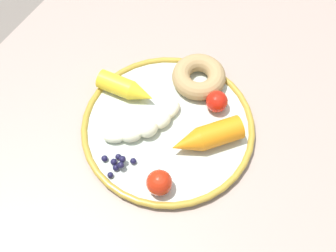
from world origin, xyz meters
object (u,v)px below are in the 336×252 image
Objects in this scene: carrot_yellow at (126,88)px; tomato_mid at (217,101)px; banana at (147,127)px; plate at (168,127)px; dining_table at (191,134)px; tomato_near at (159,183)px; carrot_orange at (206,137)px; blueberry_pile at (117,163)px; donut at (199,77)px.

tomato_mid is (0.06, -0.16, 0.00)m from carrot_yellow.
tomato_mid reaches higher than banana.
plate is 0.04m from banana.
dining_table is 0.13m from tomato_mid.
tomato_near is at bearing -137.61° from banana.
banana is 3.20× the size of tomato_near.
carrot_orange is 0.16m from blueberry_pile.
carrot_orange is (0.00, -0.07, 0.02)m from plate.
tomato_near is 1.08× the size of tomato_mid.
tomato_mid is (-0.03, -0.06, 0.00)m from donut.
banana is at bearing -123.64° from carrot_yellow.
carrot_yellow is at bearing 56.36° from banana.
carrot_orange reaches higher than banana.
donut is at bearing 33.61° from carrot_orange.
carrot_orange is 0.12m from tomato_near.
donut reaches higher than dining_table.
banana is at bearing 106.53° from carrot_orange.
carrot_yellow is 0.14m from donut.
blueberry_pile is 1.31× the size of tomato_near.
banana reaches higher than plate.
blueberry_pile is 1.41× the size of tomato_mid.
banana reaches higher than blueberry_pile.
carrot_orange is 0.13m from donut.
blueberry_pile is (-0.17, 0.06, 0.11)m from dining_table.
donut reaches higher than plate.
carrot_orange reaches higher than blueberry_pile.
banana reaches higher than dining_table.
tomato_near is (-0.13, -0.15, 0.00)m from carrot_yellow.
carrot_yellow is (0.02, 0.18, -0.00)m from carrot_orange.
tomato_near is (-0.11, 0.03, 0.00)m from carrot_orange.
donut is at bearing -48.29° from carrot_yellow.
banana is 0.08m from blueberry_pile.
dining_table is at bearing -19.71° from plate.
dining_table is 10.63× the size of carrot_yellow.
dining_table is at bearing 119.17° from tomato_mid.
plate is 0.08m from carrot_orange.
blueberry_pile is (-0.11, 0.04, 0.01)m from plate.
blueberry_pile is at bearing 161.46° from dining_table.
banana is at bearing -5.16° from blueberry_pile.
dining_table is 21.17× the size of blueberry_pile.
plate is 7.83× the size of tomato_mid.
tomato_near is (-0.11, -0.05, 0.02)m from plate.
carrot_orange is (0.03, -0.10, 0.01)m from banana.
blueberry_pile is at bearing 89.93° from tomato_near.
tomato_mid is (0.19, -0.01, -0.00)m from tomato_near.
blueberry_pile is (-0.13, -0.07, -0.01)m from carrot_yellow.
tomato_near is 0.19m from tomato_mid.
plate is at bearing -102.03° from carrot_yellow.
carrot_yellow is (0.05, 0.07, 0.01)m from banana.
dining_table is 0.12m from plate.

